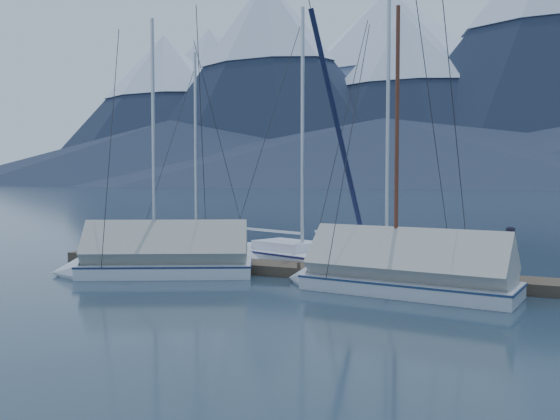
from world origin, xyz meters
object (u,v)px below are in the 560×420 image
object	(u,v)px
sailboat_open_left	(205,255)
sailboat_open_mid	(313,262)
sailboat_covered_near	(391,276)
sailboat_open_right	(401,265)
person	(512,253)
sailboat_covered_far	(151,262)

from	to	relation	value
sailboat_open_left	sailboat_open_mid	distance (m)	4.80
sailboat_covered_near	sailboat_open_right	bearing A→B (deg)	99.34
person	sailboat_covered_far	bearing A→B (deg)	106.08
sailboat_open_left	sailboat_covered_near	xyz separation A→B (m)	(8.65, -3.72, 0.29)
sailboat_covered_near	sailboat_open_left	bearing A→B (deg)	156.75
person	sailboat_covered_near	bearing A→B (deg)	120.63
sailboat_open_mid	sailboat_open_left	bearing A→B (deg)	178.97
sailboat_open_mid	person	world-z (taller)	sailboat_open_mid
sailboat_open_right	person	size ratio (longest dim) A/B	6.87
sailboat_open_left	sailboat_covered_far	world-z (taller)	sailboat_covered_far
sailboat_covered_far	person	size ratio (longest dim) A/B	6.11
sailboat_open_left	sailboat_covered_near	size ratio (longest dim) A/B	1.02
sailboat_open_left	sailboat_covered_far	size ratio (longest dim) A/B	0.98
sailboat_open_left	sailboat_open_right	distance (m)	7.99
sailboat_open_left	sailboat_open_mid	world-z (taller)	sailboat_open_mid
sailboat_open_right	sailboat_covered_far	size ratio (longest dim) A/B	1.12
sailboat_open_right	person	xyz separation A→B (m)	(3.86, -2.63, 0.93)
sailboat_covered_far	sailboat_open_left	bearing A→B (deg)	97.50
sailboat_open_left	sailboat_covered_near	distance (m)	9.42
sailboat_open_left	person	xyz separation A→B (m)	(11.84, -2.23, 0.95)
sailboat_open_left	sailboat_covered_far	xyz separation A→B (m)	(0.57, -4.32, 0.30)
sailboat_open_left	sailboat_open_right	bearing A→B (deg)	2.85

